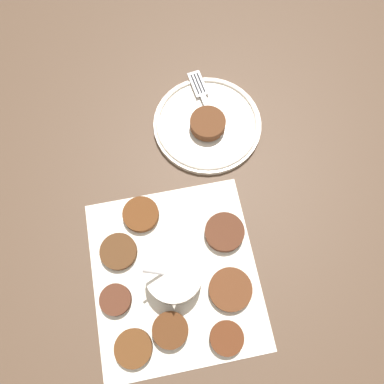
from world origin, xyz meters
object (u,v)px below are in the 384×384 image
(serving_plate, at_px, (207,124))
(fork, at_px, (203,96))
(sauce_bowl, at_px, (177,276))
(fritter_on_plate, at_px, (208,124))

(serving_plate, height_order, fork, fork)
(serving_plate, bearing_deg, fork, -173.15)
(sauce_bowl, bearing_deg, serving_plate, 168.04)
(sauce_bowl, height_order, serving_plate, sauce_bowl)
(sauce_bowl, relative_size, serving_plate, 0.49)
(serving_plate, bearing_deg, sauce_bowl, -11.96)
(serving_plate, xyz_separation_m, fork, (-0.06, -0.01, 0.01))
(fritter_on_plate, bearing_deg, fork, -174.33)
(fritter_on_plate, bearing_deg, sauce_bowl, -12.32)
(sauce_bowl, height_order, fritter_on_plate, sauce_bowl)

